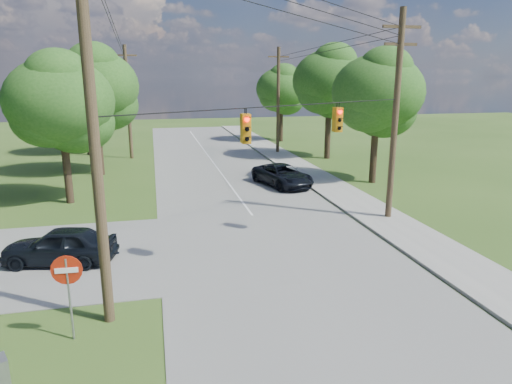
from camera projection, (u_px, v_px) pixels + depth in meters
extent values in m
plane|color=#314E1A|center=(258.00, 310.00, 14.65)|extent=(140.00, 140.00, 0.00)
cube|color=gray|center=(277.00, 249.00, 19.80)|extent=(10.00, 100.00, 0.03)
cube|color=#A4A29A|center=(416.00, 236.00, 21.22)|extent=(2.60, 100.00, 0.12)
cylinder|color=brown|center=(93.00, 124.00, 12.57)|extent=(0.32, 0.32, 12.00)
cylinder|color=brown|center=(395.00, 118.00, 22.83)|extent=(0.32, 0.32, 10.50)
cube|color=brown|center=(402.00, 27.00, 21.76)|extent=(2.00, 0.12, 0.14)
cube|color=brown|center=(401.00, 44.00, 21.96)|extent=(1.70, 0.12, 0.14)
cylinder|color=brown|center=(278.00, 101.00, 43.69)|extent=(0.32, 0.32, 10.00)
cube|color=brown|center=(279.00, 57.00, 42.68)|extent=(2.00, 0.12, 0.14)
cylinder|color=brown|center=(128.00, 103.00, 40.72)|extent=(0.32, 0.32, 10.00)
cube|color=brown|center=(125.00, 55.00, 39.71)|extent=(2.00, 0.12, 0.14)
cylinder|color=black|center=(290.00, 1.00, 16.64)|extent=(13.52, 7.63, 1.53)
cylinder|color=black|center=(290.00, 13.00, 16.74)|extent=(13.52, 7.63, 1.53)
cylinder|color=black|center=(320.00, 47.00, 32.22)|extent=(0.03, 22.00, 0.53)
cylinder|color=black|center=(114.00, 25.00, 25.51)|extent=(0.43, 29.60, 2.03)
cylinder|color=black|center=(320.00, 52.00, 32.32)|extent=(0.03, 22.00, 0.53)
cylinder|color=black|center=(114.00, 32.00, 25.61)|extent=(0.43, 29.60, 2.03)
cylinder|color=black|center=(288.00, 106.00, 17.56)|extent=(13.52, 7.63, 0.04)
cube|color=orange|center=(246.00, 129.00, 16.21)|extent=(0.32, 0.22, 1.05)
sphere|color=#FF0C05|center=(247.00, 119.00, 15.99)|extent=(0.17, 0.17, 0.17)
cube|color=orange|center=(245.00, 128.00, 16.44)|extent=(0.32, 0.22, 1.05)
sphere|color=#FF0C05|center=(244.00, 118.00, 16.49)|extent=(0.17, 0.17, 0.17)
cube|color=orange|center=(339.00, 120.00, 19.64)|extent=(0.32, 0.22, 1.05)
sphere|color=#FF0C05|center=(340.00, 112.00, 19.42)|extent=(0.17, 0.17, 0.17)
cube|color=orange|center=(336.00, 119.00, 19.86)|extent=(0.32, 0.22, 1.05)
sphere|color=#FF0C05|center=(335.00, 111.00, 19.91)|extent=(0.17, 0.17, 0.17)
cylinder|color=#412E20|center=(68.00, 177.00, 26.73)|extent=(0.45, 0.45, 3.15)
ellipsoid|color=#204F17|center=(60.00, 101.00, 25.66)|extent=(6.00, 6.00, 4.92)
cylinder|color=#412E20|center=(100.00, 152.00, 34.47)|extent=(0.50, 0.50, 3.50)
ellipsoid|color=#204F17|center=(94.00, 86.00, 33.28)|extent=(6.40, 6.40, 5.25)
cylinder|color=#412E20|center=(89.00, 137.00, 43.52)|extent=(0.48, 0.47, 3.32)
ellipsoid|color=#204F17|center=(84.00, 88.00, 42.39)|extent=(6.00, 6.00, 4.92)
cylinder|color=#412E20|center=(373.00, 159.00, 31.94)|extent=(0.48, 0.48, 3.32)
ellipsoid|color=#204F17|center=(378.00, 92.00, 30.81)|extent=(6.20, 6.20, 5.08)
cylinder|color=#412E20|center=(328.00, 138.00, 41.46)|extent=(0.52, 0.52, 3.67)
ellipsoid|color=#204F17|center=(330.00, 81.00, 40.21)|extent=(6.60, 6.60, 5.41)
cylinder|color=#412E20|center=(281.00, 128.00, 52.65)|extent=(0.45, 0.45, 3.15)
ellipsoid|color=#204F17|center=(282.00, 89.00, 51.58)|extent=(5.80, 5.80, 4.76)
imported|color=black|center=(60.00, 245.00, 18.09)|extent=(4.62, 2.59, 1.49)
imported|color=black|center=(282.00, 175.00, 31.15)|extent=(3.73, 5.63, 1.44)
cylinder|color=gray|center=(70.00, 300.00, 12.74)|extent=(0.07, 0.07, 2.46)
cylinder|color=#A71F0B|center=(67.00, 270.00, 12.52)|extent=(0.85, 0.06, 0.85)
cube|color=white|center=(66.00, 270.00, 12.49)|extent=(0.62, 0.05, 0.15)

